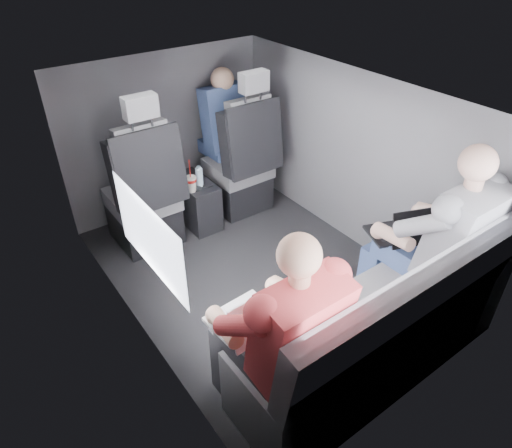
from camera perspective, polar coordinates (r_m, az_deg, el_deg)
floor at (r=3.39m, az=0.15°, el=-6.46°), size 2.60×2.60×0.00m
ceiling at (r=2.71m, az=0.19°, el=15.68°), size 2.60×2.60×0.00m
panel_left at (r=2.66m, az=-15.72°, el=-2.66°), size 0.02×2.60×1.35m
panel_right at (r=3.54m, az=12.12°, el=7.70°), size 0.02×2.60×1.35m
panel_front at (r=4.01m, az=-11.09°, el=11.05°), size 1.80×0.02×1.35m
panel_back at (r=2.30m, az=20.02°, el=-10.46°), size 1.80×0.02×1.35m
side_window at (r=2.30m, az=-13.24°, el=-1.69°), size 0.02×0.75×0.42m
seatbelt at (r=3.66m, az=-0.35°, el=11.56°), size 0.35×0.11×0.59m
front_seat_left at (r=3.59m, az=-13.69°, el=2.91°), size 0.52×0.58×1.26m
front_seat_right at (r=3.96m, az=-1.78°, el=6.98°), size 0.52×0.58×1.26m
center_console at (r=3.88m, az=-7.54°, el=2.72°), size 0.24×0.48×0.41m
rear_bench at (r=2.64m, az=14.29°, el=-13.39°), size 1.60×0.57×0.92m
soda_cup at (r=3.61m, az=-8.12°, el=5.05°), size 0.09×0.09×0.27m
water_bottle at (r=3.68m, az=-7.10°, el=5.88°), size 0.06×0.06×0.17m
laptop_white at (r=2.21m, az=-0.95°, el=-11.58°), size 0.33×0.31×0.24m
laptop_black at (r=2.89m, az=17.92°, el=-0.82°), size 0.39×0.40×0.24m
passenger_rear_left at (r=2.14m, az=2.85°, el=-13.34°), size 0.51×0.63×1.23m
passenger_rear_right at (r=2.84m, az=21.62°, el=-1.87°), size 0.54×0.65×1.29m
passenger_front_right at (r=4.01m, az=-4.01°, el=12.73°), size 0.39×0.39×0.77m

